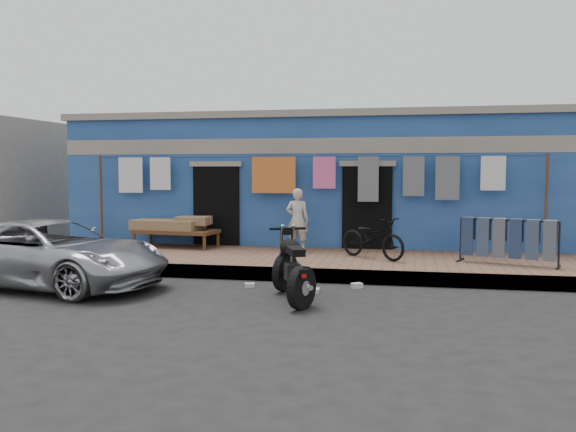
# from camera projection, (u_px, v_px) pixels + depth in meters

# --- Properties ---
(ground) EXTENTS (80.00, 80.00, 0.00)m
(ground) POSITION_uv_depth(u_px,v_px,m) (263.00, 299.00, 9.50)
(ground) COLOR black
(ground) RESTS_ON ground
(sidewalk) EXTENTS (28.00, 3.00, 0.25)m
(sidewalk) POSITION_uv_depth(u_px,v_px,m) (298.00, 262.00, 12.42)
(sidewalk) COLOR brown
(sidewalk) RESTS_ON ground
(curb) EXTENTS (28.00, 0.10, 0.25)m
(curb) POSITION_uv_depth(u_px,v_px,m) (283.00, 274.00, 11.00)
(curb) COLOR gray
(curb) RESTS_ON ground
(building) EXTENTS (12.20, 5.20, 3.36)m
(building) POSITION_uv_depth(u_px,v_px,m) (325.00, 182.00, 16.20)
(building) COLOR navy
(building) RESTS_ON ground
(clothesline) EXTENTS (10.06, 0.06, 2.10)m
(clothesline) POSITION_uv_depth(u_px,v_px,m) (311.00, 180.00, 13.50)
(clothesline) COLOR brown
(clothesline) RESTS_ON sidewalk
(car) EXTENTS (4.50, 2.60, 1.19)m
(car) POSITION_uv_depth(u_px,v_px,m) (50.00, 252.00, 10.44)
(car) COLOR #ACACB0
(car) RESTS_ON ground
(seated_person) EXTENTS (0.50, 0.34, 1.36)m
(seated_person) POSITION_uv_depth(u_px,v_px,m) (297.00, 220.00, 13.19)
(seated_person) COLOR beige
(seated_person) RESTS_ON sidewalk
(bicycle) EXTENTS (1.58, 1.38, 1.01)m
(bicycle) POSITION_uv_depth(u_px,v_px,m) (373.00, 233.00, 12.07)
(bicycle) COLOR black
(bicycle) RESTS_ON sidewalk
(motorcycle) EXTENTS (1.74, 2.08, 1.08)m
(motorcycle) POSITION_uv_depth(u_px,v_px,m) (293.00, 265.00, 9.40)
(motorcycle) COLOR black
(motorcycle) RESTS_ON ground
(charpoy) EXTENTS (2.20, 1.39, 0.67)m
(charpoy) POSITION_uv_depth(u_px,v_px,m) (176.00, 232.00, 13.93)
(charpoy) COLOR brown
(charpoy) RESTS_ON sidewalk
(jeans_rack) EXTENTS (2.08, 1.52, 0.89)m
(jeans_rack) POSITION_uv_depth(u_px,v_px,m) (508.00, 241.00, 11.33)
(jeans_rack) COLOR black
(jeans_rack) RESTS_ON sidewalk
(litter_a) EXTENTS (0.19, 0.16, 0.07)m
(litter_a) POSITION_uv_depth(u_px,v_px,m) (250.00, 285.00, 10.42)
(litter_a) COLOR silver
(litter_a) RESTS_ON ground
(litter_b) EXTENTS (0.22, 0.20, 0.09)m
(litter_b) POSITION_uv_depth(u_px,v_px,m) (357.00, 286.00, 10.36)
(litter_b) COLOR silver
(litter_b) RESTS_ON ground
(litter_c) EXTENTS (0.16, 0.19, 0.07)m
(litter_c) POSITION_uv_depth(u_px,v_px,m) (315.00, 291.00, 9.97)
(litter_c) COLOR silver
(litter_c) RESTS_ON ground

